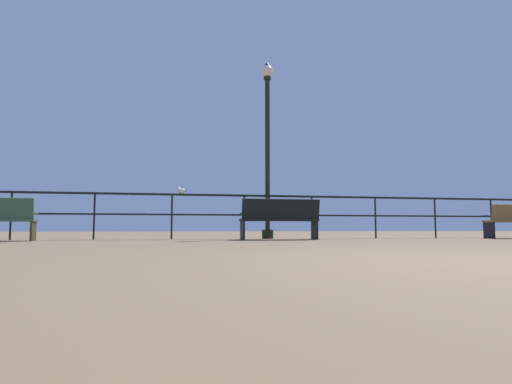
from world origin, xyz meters
The scene contains 4 objects.
pier_railing centered at (0.00, 7.47, 0.79)m, with size 19.15×0.05×1.08m.
bench_near_left centered at (-0.20, 6.57, 0.51)m, with size 1.78×0.63×0.91m.
lamppost_center centered at (-0.24, 7.65, 2.51)m, with size 0.31×0.31×4.57m.
seagull_on_rail centered at (-2.40, 7.49, 1.16)m, with size 0.26×0.31×0.17m.
Camera 1 is at (-2.61, -2.66, 0.26)m, focal length 29.51 mm.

